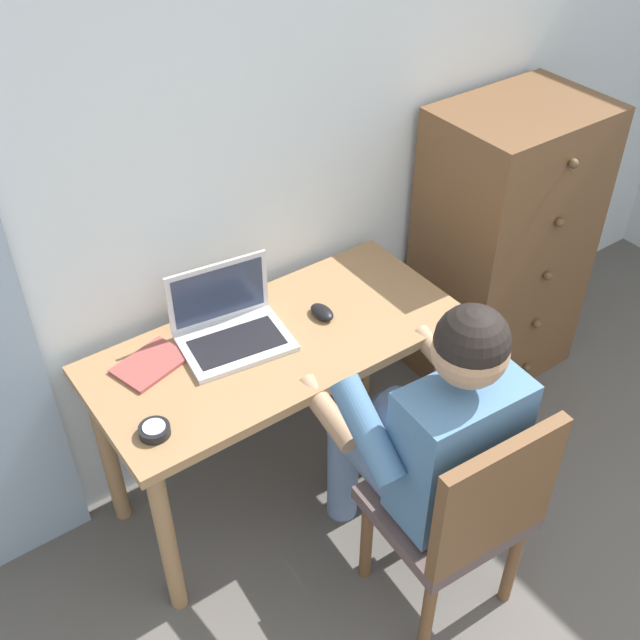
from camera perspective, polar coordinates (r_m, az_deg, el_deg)
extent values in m
cube|color=silver|center=(2.60, -2.83, 13.98)|extent=(4.80, 0.05, 2.50)
cube|color=#9E754C|center=(2.54, -3.15, -1.73)|extent=(1.23, 0.55, 0.03)
cylinder|color=#9E754C|center=(2.51, -11.06, -15.50)|extent=(0.06, 0.06, 0.68)
cylinder|color=#9E754C|center=(2.92, 8.70, -5.15)|extent=(0.06, 0.06, 0.68)
cylinder|color=#9E754C|center=(2.78, -15.18, -9.21)|extent=(0.06, 0.06, 0.68)
cylinder|color=#9E754C|center=(3.15, 3.35, -0.67)|extent=(0.06, 0.06, 0.68)
cube|color=brown|center=(3.24, 13.16, 5.15)|extent=(0.62, 0.44, 1.19)
sphere|color=brown|center=(3.41, 14.84, -3.37)|extent=(0.04, 0.04, 0.04)
sphere|color=brown|center=(3.26, 15.52, -0.28)|extent=(0.04, 0.04, 0.04)
sphere|color=brown|center=(3.12, 16.26, 3.10)|extent=(0.04, 0.04, 0.04)
sphere|color=brown|center=(2.99, 17.08, 6.79)|extent=(0.04, 0.04, 0.04)
sphere|color=brown|center=(2.88, 17.97, 10.79)|extent=(0.04, 0.04, 0.04)
cube|color=brown|center=(2.47, 9.12, -13.32)|extent=(0.44, 0.42, 0.05)
cube|color=brown|center=(2.21, 12.75, -12.61)|extent=(0.42, 0.07, 0.42)
cylinder|color=brown|center=(2.79, 9.29, -12.37)|extent=(0.04, 0.04, 0.39)
cylinder|color=brown|center=(2.65, 3.41, -15.58)|extent=(0.04, 0.04, 0.39)
cylinder|color=brown|center=(2.66, 13.83, -16.76)|extent=(0.04, 0.04, 0.39)
cylinder|color=brown|center=(2.52, 7.84, -20.51)|extent=(0.04, 0.04, 0.39)
cylinder|color=#6B84AD|center=(2.58, 7.65, -8.62)|extent=(0.16, 0.41, 0.14)
cylinder|color=#6B84AD|center=(2.50, 4.35, -10.30)|extent=(0.16, 0.41, 0.14)
cylinder|color=#6B84AD|center=(2.85, 4.75, -9.25)|extent=(0.11, 0.11, 0.46)
cylinder|color=#6B84AD|center=(2.78, 1.69, -10.76)|extent=(0.11, 0.11, 0.46)
cube|color=teal|center=(2.25, 9.97, -9.22)|extent=(0.37, 0.22, 0.46)
cylinder|color=teal|center=(2.37, 12.24, -3.71)|extent=(0.11, 0.30, 0.25)
cylinder|color=teal|center=(2.16, 3.48, -8.03)|extent=(0.11, 0.30, 0.25)
cylinder|color=tan|center=(2.55, 8.95, -2.90)|extent=(0.09, 0.27, 0.11)
cylinder|color=tan|center=(2.35, 0.57, -6.76)|extent=(0.09, 0.27, 0.11)
sphere|color=tan|center=(2.01, 10.91, -2.20)|extent=(0.20, 0.20, 0.20)
sphere|color=black|center=(1.99, 11.01, -1.55)|extent=(0.20, 0.20, 0.20)
cube|color=silver|center=(2.51, -6.14, -1.68)|extent=(0.37, 0.28, 0.02)
cube|color=black|center=(2.50, -6.06, -1.63)|extent=(0.30, 0.19, 0.00)
cube|color=silver|center=(2.53, -7.42, 2.01)|extent=(0.34, 0.06, 0.22)
cube|color=#2D3851|center=(2.52, -7.37, 1.94)|extent=(0.30, 0.04, 0.18)
ellipsoid|color=black|center=(2.61, 0.15, 0.58)|extent=(0.06, 0.10, 0.03)
cylinder|color=black|center=(2.27, -11.96, -7.88)|extent=(0.09, 0.09, 0.03)
cylinder|color=silver|center=(2.25, -12.01, -7.61)|extent=(0.06, 0.06, 0.00)
cube|color=#994742|center=(2.48, -12.25, -3.16)|extent=(0.24, 0.20, 0.01)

